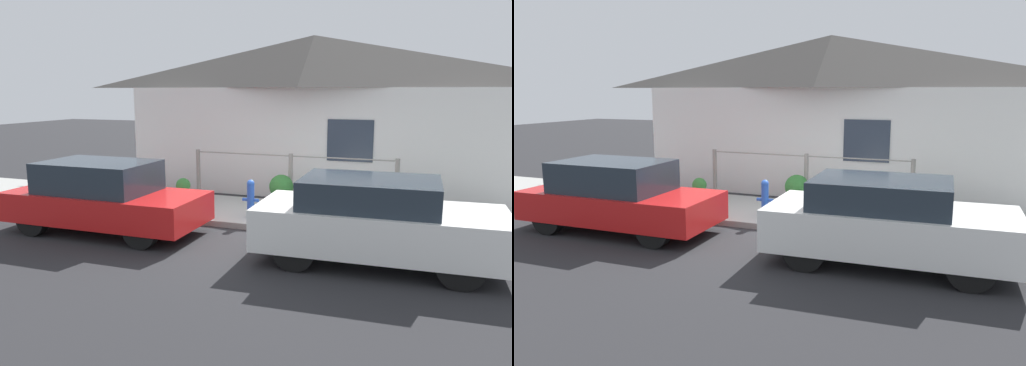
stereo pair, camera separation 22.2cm
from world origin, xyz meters
TOP-DOWN VIEW (x-y plane):
  - ground_plane at (0.00, 0.00)m, footprint 60.00×60.00m
  - sidewalk at (0.00, 1.17)m, footprint 24.00×2.33m
  - house at (0.00, 4.09)m, footprint 10.04×2.23m
  - fence at (0.00, 2.18)m, footprint 4.90×0.10m
  - car_left at (-2.78, -1.06)m, footprint 3.84×1.66m
  - car_right at (2.37, -1.06)m, footprint 3.88×1.83m
  - fire_hydrant at (-0.35, 0.50)m, footprint 0.36×0.16m
  - potted_plant_near_hydrant at (-0.16, 1.99)m, footprint 0.56×0.56m
  - potted_plant_by_fence at (-2.53, 1.62)m, footprint 0.35×0.35m
  - potted_plant_corner at (2.71, 1.68)m, footprint 0.50×0.50m

SIDE VIEW (x-z plane):
  - ground_plane at x=0.00m, z-range 0.00..0.00m
  - sidewalk at x=0.00m, z-range 0.00..0.12m
  - potted_plant_by_fence at x=-2.53m, z-range 0.15..0.66m
  - potted_plant_corner at x=2.71m, z-range 0.15..0.76m
  - potted_plant_near_hydrant at x=-0.16m, z-range 0.16..0.83m
  - fire_hydrant at x=-0.35m, z-range 0.14..0.94m
  - car_left at x=-2.78m, z-range 0.00..1.38m
  - car_right at x=2.37m, z-range 0.01..1.38m
  - fence at x=0.00m, z-range 0.18..1.33m
  - house at x=0.00m, z-range 1.19..5.31m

